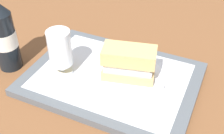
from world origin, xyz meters
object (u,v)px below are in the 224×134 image
beer_glass (60,51)px  beer_bottle (3,35)px  plate (128,78)px  sandwich (128,62)px

beer_glass → beer_bottle: (0.16, 0.02, 0.02)m
beer_glass → plate: bearing=-166.2°
sandwich → beer_bottle: 0.34m
plate → beer_glass: beer_glass is taller
beer_bottle → sandwich: bearing=-170.3°
plate → beer_glass: (0.17, 0.04, 0.06)m
beer_glass → beer_bottle: bearing=5.5°
plate → beer_bottle: size_ratio=0.71×
plate → sandwich: 0.05m
sandwich → beer_glass: bearing=0.4°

